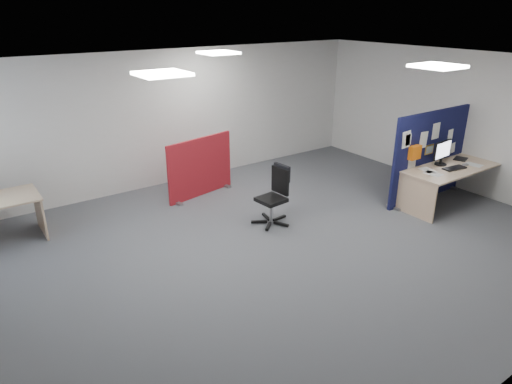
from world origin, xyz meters
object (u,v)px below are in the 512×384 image
navy_divider (429,156)px  monitor_main (442,152)px  main_desk (447,174)px  office_chair (276,191)px  red_divider (200,168)px

navy_divider → monitor_main: (0.05, -0.22, 0.13)m
main_desk → office_chair: office_chair is taller
navy_divider → red_divider: 4.33m
main_desk → monitor_main: monitor_main is taller
navy_divider → monitor_main: 0.26m
navy_divider → monitor_main: navy_divider is taller
navy_divider → office_chair: 3.11m
monitor_main → office_chair: monitor_main is taller
main_desk → monitor_main: 0.44m
main_desk → red_divider: (-3.56, 2.97, -0.01)m
red_divider → navy_divider: bearing=-48.9°
navy_divider → red_divider: navy_divider is taller
navy_divider → red_divider: (-3.44, 2.62, -0.29)m
red_divider → office_chair: 1.86m
main_desk → monitor_main: (-0.06, 0.13, 0.41)m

